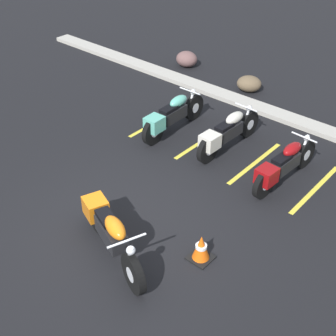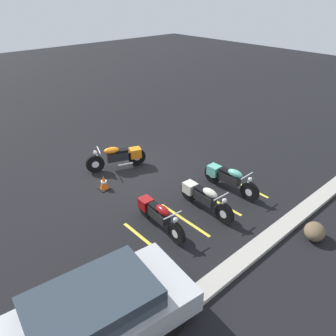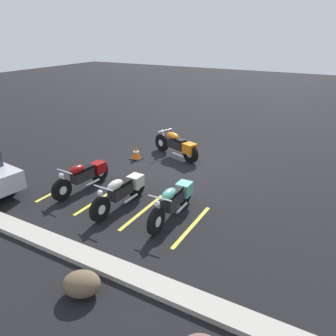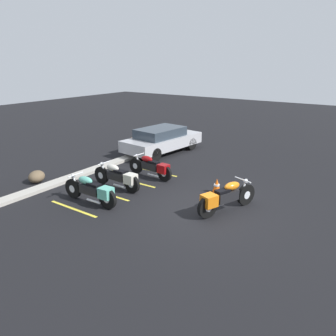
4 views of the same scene
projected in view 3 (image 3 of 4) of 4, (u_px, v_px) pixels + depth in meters
ground at (177, 163)px, 12.00m from camera, size 60.00×60.00×0.00m
motorcycle_orange_featured at (178, 145)px, 12.32m from camera, size 2.24×1.06×0.92m
parked_bike_0 at (174, 200)px, 8.41m from camera, size 0.63×2.25×0.89m
parked_bike_1 at (122, 191)px, 8.91m from camera, size 0.62×2.22×0.87m
parked_bike_2 at (84, 175)px, 9.88m from camera, size 0.61×2.17×0.85m
concrete_curb at (57, 245)px, 7.33m from camera, size 18.00×0.50×0.12m
landscape_rock_0 at (82, 284)px, 5.98m from camera, size 0.87×0.81×0.46m
traffic_cone at (136, 153)px, 12.27m from camera, size 0.40×0.40×0.51m
stall_line_0 at (192, 226)px, 8.14m from camera, size 0.10×2.10×0.00m
stall_line_1 at (143, 211)px, 8.80m from camera, size 0.10×2.10×0.00m
stall_line_2 at (100, 199)px, 9.46m from camera, size 0.10×2.10×0.00m
stall_line_3 at (63, 188)px, 10.12m from camera, size 0.10×2.10×0.00m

